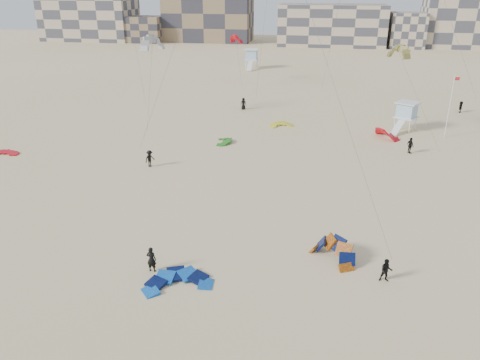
% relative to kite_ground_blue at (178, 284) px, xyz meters
% --- Properties ---
extents(ground, '(320.00, 320.00, 0.00)m').
position_rel_kite_ground_blue_xyz_m(ground, '(-0.56, -0.23, 0.00)').
color(ground, beige).
rests_on(ground, ground).
extents(kite_ground_blue, '(5.41, 5.53, 1.58)m').
position_rel_kite_ground_blue_xyz_m(kite_ground_blue, '(0.00, 0.00, 0.00)').
color(kite_ground_blue, blue).
rests_on(kite_ground_blue, ground).
extents(kite_ground_orange, '(5.17, 5.17, 3.66)m').
position_rel_kite_ground_blue_xyz_m(kite_ground_orange, '(9.80, 4.83, 0.00)').
color(kite_ground_orange, orange).
rests_on(kite_ground_orange, ground).
extents(kite_ground_red, '(4.87, 4.94, 0.62)m').
position_rel_kite_ground_blue_xyz_m(kite_ground_red, '(-27.08, 20.06, 0.00)').
color(kite_ground_red, '#DD0600').
rests_on(kite_ground_red, ground).
extents(kite_ground_green, '(3.37, 3.18, 1.46)m').
position_rel_kite_ground_blue_xyz_m(kite_ground_green, '(-3.22, 29.03, 0.00)').
color(kite_ground_green, '#2D801F').
rests_on(kite_ground_green, ground).
extents(kite_ground_red_far, '(5.18, 5.15, 3.76)m').
position_rel_kite_ground_blue_xyz_m(kite_ground_red_far, '(16.55, 34.49, 0.00)').
color(kite_ground_red_far, '#DD0600').
rests_on(kite_ground_red_far, ground).
extents(kite_ground_yellow, '(4.10, 4.21, 1.47)m').
position_rel_kite_ground_blue_xyz_m(kite_ground_yellow, '(3.08, 37.33, 0.00)').
color(kite_ground_yellow, yellow).
rests_on(kite_ground_yellow, ground).
extents(kitesurfer_main, '(0.68, 0.45, 1.84)m').
position_rel_kite_ground_blue_xyz_m(kitesurfer_main, '(-2.15, 1.15, 0.92)').
color(kitesurfer_main, black).
rests_on(kitesurfer_main, ground).
extents(kitesurfer_b, '(0.80, 0.64, 1.61)m').
position_rel_kite_ground_blue_xyz_m(kitesurfer_b, '(13.18, 2.76, 0.81)').
color(kitesurfer_b, black).
rests_on(kitesurfer_b, ground).
extents(kitesurfer_c, '(1.17, 1.34, 1.80)m').
position_rel_kite_ground_blue_xyz_m(kitesurfer_c, '(-9.13, 19.70, 0.90)').
color(kitesurfer_c, black).
rests_on(kitesurfer_c, ground).
extents(kitesurfer_d, '(0.90, 1.16, 1.84)m').
position_rel_kite_ground_blue_xyz_m(kitesurfer_d, '(18.51, 28.96, 0.92)').
color(kitesurfer_d, black).
rests_on(kitesurfer_d, ground).
extents(kitesurfer_e, '(0.98, 0.75, 1.78)m').
position_rel_kite_ground_blue_xyz_m(kitesurfer_e, '(-3.59, 45.40, 0.89)').
color(kitesurfer_e, black).
rests_on(kitesurfer_e, ground).
extents(kitesurfer_f, '(0.86, 1.64, 1.69)m').
position_rel_kite_ground_blue_xyz_m(kitesurfer_f, '(28.74, 49.40, 0.84)').
color(kitesurfer_f, black).
rests_on(kitesurfer_f, ground).
extents(kite_fly_grey, '(5.04, 12.36, 10.62)m').
position_rel_kite_ground_blue_xyz_m(kite_fly_grey, '(-15.11, 38.81, 10.22)').
color(kite_fly_grey, silver).
rests_on(kite_fly_grey, ground).
extents(kite_fly_olive, '(6.38, 11.72, 10.37)m').
position_rel_kite_ground_blue_xyz_m(kite_fly_olive, '(17.06, 36.52, 10.14)').
color(kite_fly_olive, olive).
rests_on(kite_fly_olive, ground).
extents(kite_fly_red, '(4.83, 10.92, 8.26)m').
position_rel_kite_ground_blue_xyz_m(kite_fly_red, '(-8.63, 66.33, 8.00)').
color(kite_fly_red, '#DD0600').
rests_on(kite_fly_red, ground).
extents(lifeguard_tower_near, '(3.60, 5.59, 3.72)m').
position_rel_kite_ground_blue_xyz_m(lifeguard_tower_near, '(19.27, 38.48, 1.84)').
color(lifeguard_tower_near, white).
rests_on(lifeguard_tower_near, ground).
extents(lifeguard_tower_far, '(3.08, 5.86, 4.30)m').
position_rel_kite_ground_blue_xyz_m(lifeguard_tower_far, '(-8.16, 82.62, 2.13)').
color(lifeguard_tower_far, white).
rests_on(lifeguard_tower_far, ground).
extents(flagpole, '(0.64, 0.10, 7.83)m').
position_rel_kite_ground_blue_xyz_m(flagpole, '(23.79, 36.04, 4.11)').
color(flagpole, white).
rests_on(flagpole, ground).
extents(condo_west_a, '(30.00, 15.00, 14.00)m').
position_rel_kite_ground_blue_xyz_m(condo_west_a, '(-70.56, 129.77, 7.00)').
color(condo_west_a, '#C1AC8D').
rests_on(condo_west_a, ground).
extents(condo_west_b, '(28.00, 14.00, 18.00)m').
position_rel_kite_ground_blue_xyz_m(condo_west_b, '(-30.56, 133.77, 9.00)').
color(condo_west_b, '#846C50').
rests_on(condo_west_b, ground).
extents(condo_mid, '(32.00, 16.00, 12.00)m').
position_rel_kite_ground_blue_xyz_m(condo_mid, '(9.44, 129.77, 6.00)').
color(condo_mid, '#C1AC8D').
rests_on(condo_mid, ground).
extents(condo_east, '(26.00, 14.00, 16.00)m').
position_rel_kite_ground_blue_xyz_m(condo_east, '(49.44, 131.77, 8.00)').
color(condo_east, '#C1AC8D').
rests_on(condo_east, ground).
extents(condo_fill_left, '(12.00, 10.00, 8.00)m').
position_rel_kite_ground_blue_xyz_m(condo_fill_left, '(-50.56, 127.77, 4.00)').
color(condo_fill_left, '#846C50').
rests_on(condo_fill_left, ground).
extents(condo_fill_right, '(10.00, 10.00, 10.00)m').
position_rel_kite_ground_blue_xyz_m(condo_fill_right, '(31.44, 127.77, 5.00)').
color(condo_fill_right, '#C1AC8D').
rests_on(condo_fill_right, ground).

